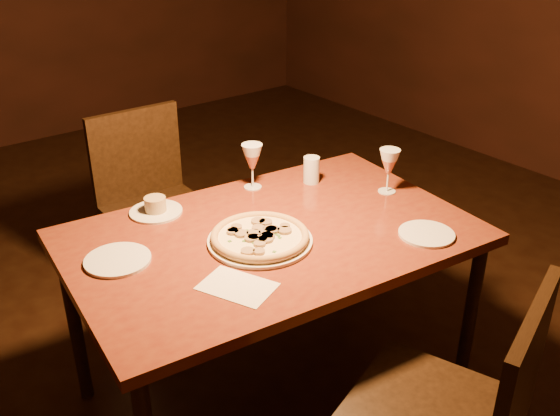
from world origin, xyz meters
TOP-DOWN VIEW (x-y plane):
  - floor at (0.00, 0.00)m, footprint 7.00×7.00m
  - dining_table at (0.10, -0.05)m, footprint 1.50×1.06m
  - chair_near at (0.11, -0.88)m, footprint 0.58×0.58m
  - chair_far at (0.09, 0.87)m, footprint 0.46×0.46m
  - pizza_plate at (0.02, -0.09)m, footprint 0.36×0.36m
  - ramekin_saucer at (-0.15, 0.34)m, footprint 0.20×0.20m
  - wine_glass_far at (0.27, 0.29)m, footprint 0.08×0.08m
  - wine_glass_right at (0.67, -0.07)m, footprint 0.08×0.08m
  - water_tumbler at (0.49, 0.19)m, footprint 0.07×0.07m
  - side_plate_left at (-0.41, 0.10)m, footprint 0.22×0.22m
  - side_plate_near at (0.51, -0.40)m, footprint 0.20×0.20m
  - menu_card at (-0.19, -0.26)m, footprint 0.23×0.26m

SIDE VIEW (x-z plane):
  - floor at x=0.00m, z-range 0.00..0.00m
  - chair_far at x=0.09m, z-range 0.06..1.00m
  - chair_near at x=0.11m, z-range 0.06..1.01m
  - dining_table at x=0.10m, z-range 0.31..1.07m
  - menu_card at x=-0.19m, z-range 0.76..0.76m
  - side_plate_near at x=0.51m, z-range 0.76..0.77m
  - side_plate_left at x=-0.41m, z-range 0.76..0.77m
  - ramekin_saucer at x=-0.15m, z-range 0.74..0.81m
  - pizza_plate at x=0.02m, z-range 0.76..0.80m
  - water_tumbler at x=0.49m, z-range 0.76..0.87m
  - wine_glass_right at x=0.67m, z-range 0.76..0.94m
  - wine_glass_far at x=0.27m, z-range 0.76..0.94m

